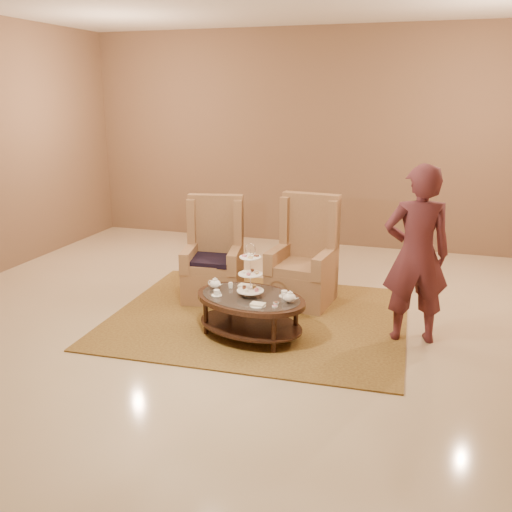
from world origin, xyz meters
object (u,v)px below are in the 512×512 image
(armchair_left, at_px, (214,264))
(armchair_right, at_px, (304,267))
(tea_table, at_px, (250,304))
(person, at_px, (416,255))

(armchair_left, relative_size, armchair_right, 0.96)
(tea_table, relative_size, person, 0.76)
(armchair_right, height_order, person, person)
(tea_table, relative_size, armchair_left, 1.10)
(armchair_left, height_order, person, person)
(tea_table, bearing_deg, armchair_left, 143.63)
(person, bearing_deg, armchair_left, -28.17)
(tea_table, height_order, person, person)
(tea_table, height_order, armchair_left, armchair_left)
(armchair_right, xyz_separation_m, person, (1.32, -0.77, 0.48))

